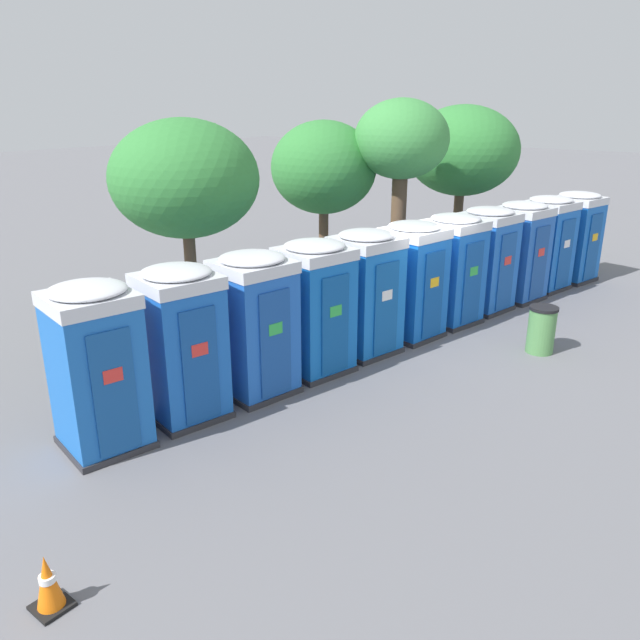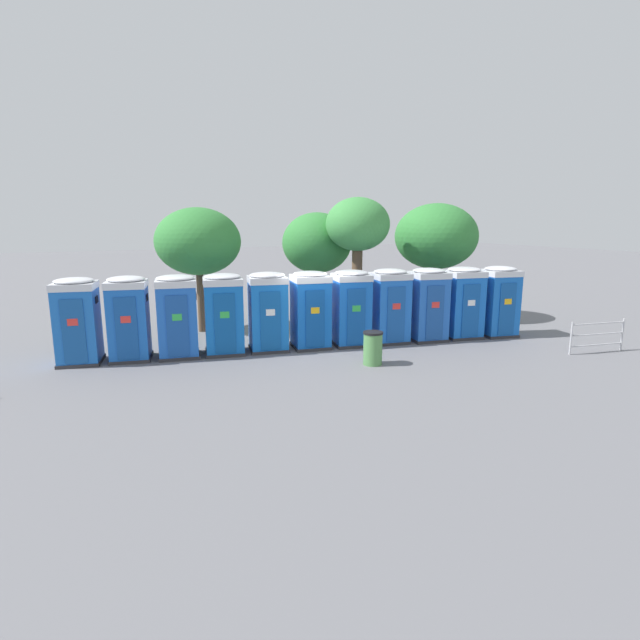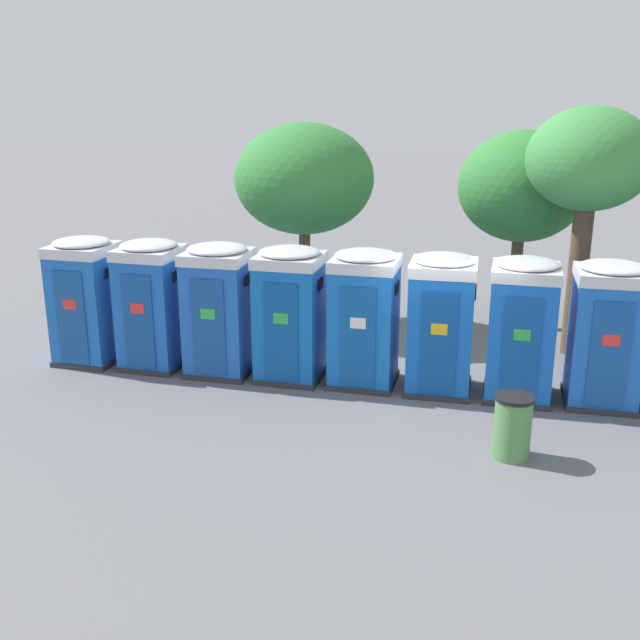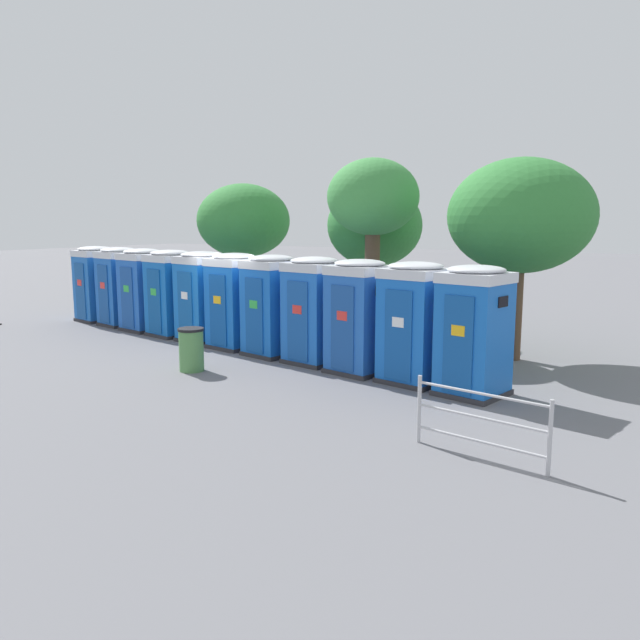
{
  "view_description": "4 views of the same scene",
  "coord_description": "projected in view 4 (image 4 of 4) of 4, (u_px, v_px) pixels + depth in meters",
  "views": [
    {
      "loc": [
        -11.46,
        -6.63,
        4.91
      ],
      "look_at": [
        -2.65,
        0.28,
        0.98
      ],
      "focal_mm": 35.0,
      "sensor_mm": 36.0,
      "label": 1
    },
    {
      "loc": [
        -6.63,
        -14.88,
        4.17
      ],
      "look_at": [
        0.28,
        -0.25,
        0.91
      ],
      "focal_mm": 28.0,
      "sensor_mm": 36.0,
      "label": 2
    },
    {
      "loc": [
        -1.58,
        -13.09,
        5.27
      ],
      "look_at": [
        -2.23,
        0.21,
        1.18
      ],
      "focal_mm": 42.0,
      "sensor_mm": 36.0,
      "label": 3
    },
    {
      "loc": [
        10.35,
        -13.17,
        3.34
      ],
      "look_at": [
        2.95,
        -0.74,
        1.06
      ],
      "focal_mm": 35.0,
      "sensor_mm": 36.0,
      "label": 4
    }
  ],
  "objects": [
    {
      "name": "portapotty_8",
      "position": [
        359.0,
        316.0,
        13.83
      ],
      "size": [
        1.4,
        1.4,
        2.54
      ],
      "color": "#2D2D33",
      "rests_on": "ground"
    },
    {
      "name": "event_barrier",
      "position": [
        480.0,
        420.0,
        8.84
      ],
      "size": [
        2.03,
        0.4,
        1.05
      ],
      "color": "#B7B7BC",
      "rests_on": "ground"
    },
    {
      "name": "portapotty_7",
      "position": [
        314.0,
        310.0,
        14.8
      ],
      "size": [
        1.39,
        1.39,
        2.54
      ],
      "color": "#2D2D33",
      "rests_on": "ground"
    },
    {
      "name": "street_tree_1",
      "position": [
        373.0,
        201.0,
        16.54
      ],
      "size": [
        2.45,
        2.45,
        5.02
      ],
      "color": "brown",
      "rests_on": "ground"
    },
    {
      "name": "portapotty_1",
      "position": [
        120.0,
        286.0,
        20.23
      ],
      "size": [
        1.39,
        1.42,
        2.54
      ],
      "color": "#2D2D33",
      "rests_on": "ground"
    },
    {
      "name": "portapotty_5",
      "position": [
        234.0,
        300.0,
        16.59
      ],
      "size": [
        1.36,
        1.37,
        2.54
      ],
      "color": "#2D2D33",
      "rests_on": "ground"
    },
    {
      "name": "trash_can",
      "position": [
        191.0,
        349.0,
        14.08
      ],
      "size": [
        0.58,
        0.58,
        0.98
      ],
      "color": "#518C4C",
      "rests_on": "ground"
    },
    {
      "name": "portapotty_4",
      "position": [
        202.0,
        296.0,
        17.52
      ],
      "size": [
        1.42,
        1.41,
        2.54
      ],
      "color": "#2D2D33",
      "rests_on": "ground"
    },
    {
      "name": "portapotty_10",
      "position": [
        474.0,
        330.0,
        11.99
      ],
      "size": [
        1.41,
        1.42,
        2.54
      ],
      "color": "#2D2D33",
      "rests_on": "ground"
    },
    {
      "name": "street_tree_3",
      "position": [
        375.0,
        226.0,
        18.67
      ],
      "size": [
        2.84,
        2.84,
        4.47
      ],
      "color": "brown",
      "rests_on": "ground"
    },
    {
      "name": "street_tree_0",
      "position": [
        521.0,
        216.0,
        14.77
      ],
      "size": [
        3.44,
        3.44,
        4.85
      ],
      "color": "brown",
      "rests_on": "ground"
    },
    {
      "name": "portapotty_9",
      "position": [
        414.0,
        322.0,
        12.97
      ],
      "size": [
        1.45,
        1.41,
        2.54
      ],
      "color": "#2D2D33",
      "rests_on": "ground"
    },
    {
      "name": "portapotty_6",
      "position": [
        271.0,
        305.0,
        15.67
      ],
      "size": [
        1.39,
        1.41,
        2.54
      ],
      "color": "#2D2D33",
      "rests_on": "ground"
    },
    {
      "name": "portapotty_0",
      "position": [
        96.0,
        283.0,
        21.12
      ],
      "size": [
        1.39,
        1.41,
        2.54
      ],
      "color": "#2D2D33",
      "rests_on": "ground"
    },
    {
      "name": "ground_plane",
      "position": [
        241.0,
        346.0,
        16.93
      ],
      "size": [
        120.0,
        120.0,
        0.0
      ],
      "primitive_type": "plane",
      "color": "slate"
    },
    {
      "name": "portapotty_2",
      "position": [
        143.0,
        289.0,
        19.29
      ],
      "size": [
        1.4,
        1.39,
        2.54
      ],
      "color": "#2D2D33",
      "rests_on": "ground"
    },
    {
      "name": "portapotty_3",
      "position": [
        171.0,
        293.0,
        18.4
      ],
      "size": [
        1.43,
        1.42,
        2.54
      ],
      "color": "#2D2D33",
      "rests_on": "ground"
    },
    {
      "name": "street_tree_2",
      "position": [
        244.0,
        221.0,
        21.03
      ],
      "size": [
        3.13,
        3.13,
        4.62
      ],
      "color": "brown",
      "rests_on": "ground"
    }
  ]
}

